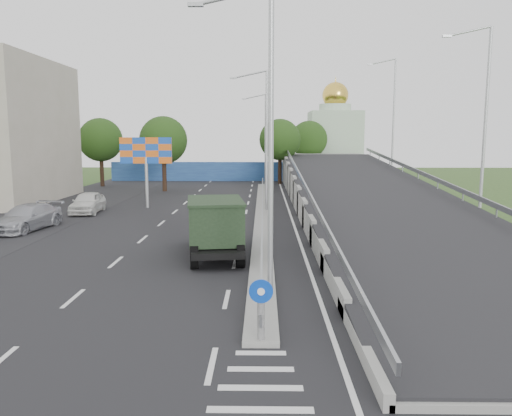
{
  "coord_description": "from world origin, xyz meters",
  "views": [
    {
      "loc": [
        0.05,
        -10.49,
        5.57
      ],
      "look_at": [
        -0.29,
        12.94,
        2.2
      ],
      "focal_mm": 35.0,
      "sensor_mm": 36.0,
      "label": 1
    }
  ],
  "objects_px": {
    "lamp_post_mid": "(264,133)",
    "parked_car_d": "(27,217)",
    "sign_bollard": "(261,310)",
    "lamp_post_near": "(265,129)",
    "dump_truck": "(215,223)",
    "lamp_post_far": "(264,134)",
    "church": "(334,138)",
    "parked_car_e": "(88,203)",
    "billboard": "(146,155)"
  },
  "relations": [
    {
      "from": "church",
      "to": "parked_car_e",
      "type": "distance_m",
      "value": 41.64
    },
    {
      "from": "sign_bollard",
      "to": "lamp_post_mid",
      "type": "distance_m",
      "value": 24.3
    },
    {
      "from": "sign_bollard",
      "to": "parked_car_e",
      "type": "xyz_separation_m",
      "value": [
        -12.79,
        23.26,
        -0.25
      ]
    },
    {
      "from": "lamp_post_mid",
      "to": "parked_car_d",
      "type": "xyz_separation_m",
      "value": [
        -14.21,
        -7.25,
        -5.04
      ]
    },
    {
      "from": "lamp_post_mid",
      "to": "parked_car_e",
      "type": "xyz_separation_m",
      "value": [
        -12.9,
        -0.56,
        -5.02
      ]
    },
    {
      "from": "lamp_post_near",
      "to": "billboard",
      "type": "relative_size",
      "value": 1.83
    },
    {
      "from": "lamp_post_far",
      "to": "dump_truck",
      "type": "xyz_separation_m",
      "value": [
        -2.34,
        -33.44,
        -4.29
      ]
    },
    {
      "from": "lamp_post_far",
      "to": "church",
      "type": "bearing_deg",
      "value": 54.76
    },
    {
      "from": "lamp_post_far",
      "to": "parked_car_d",
      "type": "distance_m",
      "value": 31.14
    },
    {
      "from": "sign_bollard",
      "to": "lamp_post_far",
      "type": "bearing_deg",
      "value": 89.86
    },
    {
      "from": "sign_bollard",
      "to": "dump_truck",
      "type": "bearing_deg",
      "value": 102.09
    },
    {
      "from": "sign_bollard",
      "to": "lamp_post_near",
      "type": "bearing_deg",
      "value": 88.36
    },
    {
      "from": "dump_truck",
      "to": "sign_bollard",
      "type": "bearing_deg",
      "value": -85.9
    },
    {
      "from": "billboard",
      "to": "church",
      "type": "bearing_deg",
      "value": 59.3
    },
    {
      "from": "parked_car_d",
      "to": "parked_car_e",
      "type": "height_order",
      "value": "parked_car_e"
    },
    {
      "from": "sign_bollard",
      "to": "lamp_post_near",
      "type": "distance_m",
      "value": 6.12
    },
    {
      "from": "billboard",
      "to": "lamp_post_near",
      "type": "bearing_deg",
      "value": -67.51
    },
    {
      "from": "church",
      "to": "billboard",
      "type": "bearing_deg",
      "value": -120.7
    },
    {
      "from": "lamp_post_near",
      "to": "church",
      "type": "height_order",
      "value": "church"
    },
    {
      "from": "lamp_post_mid",
      "to": "billboard",
      "type": "bearing_deg",
      "value": 167.62
    },
    {
      "from": "sign_bollard",
      "to": "billboard",
      "type": "xyz_separation_m",
      "value": [
        -9.0,
        25.83,
        3.15
      ]
    },
    {
      "from": "church",
      "to": "dump_truck",
      "type": "height_order",
      "value": "church"
    },
    {
      "from": "lamp_post_mid",
      "to": "billboard",
      "type": "relative_size",
      "value": 1.83
    },
    {
      "from": "lamp_post_mid",
      "to": "church",
      "type": "height_order",
      "value": "church"
    },
    {
      "from": "lamp_post_near",
      "to": "church",
      "type": "bearing_deg",
      "value": 79.62
    },
    {
      "from": "lamp_post_mid",
      "to": "lamp_post_near",
      "type": "bearing_deg",
      "value": -90.0
    },
    {
      "from": "lamp_post_mid",
      "to": "parked_car_e",
      "type": "distance_m",
      "value": 13.85
    },
    {
      "from": "lamp_post_mid",
      "to": "church",
      "type": "xyz_separation_m",
      "value": [
        9.89,
        34.0,
        -0.5
      ]
    },
    {
      "from": "lamp_post_far",
      "to": "parked_car_e",
      "type": "xyz_separation_m",
      "value": [
        -12.9,
        -20.56,
        -5.02
      ]
    },
    {
      "from": "lamp_post_near",
      "to": "lamp_post_mid",
      "type": "xyz_separation_m",
      "value": [
        0.0,
        20.0,
        0.0
      ]
    },
    {
      "from": "church",
      "to": "dump_truck",
      "type": "bearing_deg",
      "value": -104.45
    },
    {
      "from": "billboard",
      "to": "parked_car_e",
      "type": "height_order",
      "value": "billboard"
    },
    {
      "from": "sign_bollard",
      "to": "billboard",
      "type": "relative_size",
      "value": 0.3
    },
    {
      "from": "parked_car_d",
      "to": "sign_bollard",
      "type": "bearing_deg",
      "value": -39.97
    },
    {
      "from": "lamp_post_mid",
      "to": "parked_car_d",
      "type": "distance_m",
      "value": 16.73
    },
    {
      "from": "lamp_post_far",
      "to": "billboard",
      "type": "relative_size",
      "value": 1.83
    },
    {
      "from": "lamp_post_mid",
      "to": "dump_truck",
      "type": "bearing_deg",
      "value": -99.86
    },
    {
      "from": "lamp_post_near",
      "to": "billboard",
      "type": "height_order",
      "value": "lamp_post_near"
    },
    {
      "from": "lamp_post_far",
      "to": "billboard",
      "type": "bearing_deg",
      "value": -116.84
    },
    {
      "from": "lamp_post_mid",
      "to": "parked_car_d",
      "type": "relative_size",
      "value": 1.91
    },
    {
      "from": "lamp_post_far",
      "to": "parked_car_e",
      "type": "bearing_deg",
      "value": -122.1
    },
    {
      "from": "parked_car_d",
      "to": "billboard",
      "type": "bearing_deg",
      "value": 70.8
    },
    {
      "from": "church",
      "to": "parked_car_e",
      "type": "xyz_separation_m",
      "value": [
        -22.79,
        -34.56,
        -4.52
      ]
    },
    {
      "from": "church",
      "to": "billboard",
      "type": "distance_m",
      "value": 37.23
    },
    {
      "from": "lamp_post_near",
      "to": "lamp_post_far",
      "type": "height_order",
      "value": "same"
    },
    {
      "from": "church",
      "to": "dump_truck",
      "type": "xyz_separation_m",
      "value": [
        -12.23,
        -47.44,
        -3.79
      ]
    },
    {
      "from": "lamp_post_mid",
      "to": "parked_car_e",
      "type": "relative_size",
      "value": 2.19
    },
    {
      "from": "billboard",
      "to": "sign_bollard",
      "type": "bearing_deg",
      "value": -70.79
    },
    {
      "from": "dump_truck",
      "to": "parked_car_e",
      "type": "height_order",
      "value": "dump_truck"
    },
    {
      "from": "lamp_post_near",
      "to": "lamp_post_mid",
      "type": "distance_m",
      "value": 20.0
    }
  ]
}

